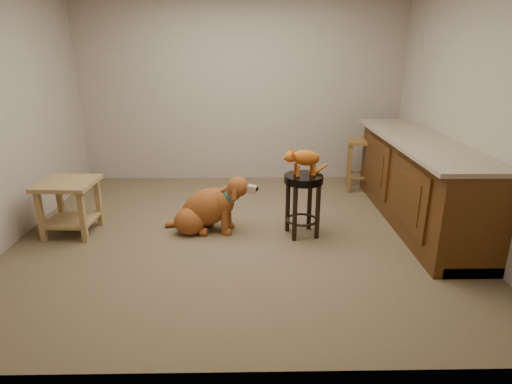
{
  "coord_description": "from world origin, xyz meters",
  "views": [
    {
      "loc": [
        0.1,
        -4.09,
        1.88
      ],
      "look_at": [
        0.17,
        0.04,
        0.45
      ],
      "focal_mm": 30.0,
      "sensor_mm": 36.0,
      "label": 1
    }
  ],
  "objects_px": {
    "wood_stool": "(361,164)",
    "tabby_kitten": "(303,159)",
    "padded_stool": "(303,193)",
    "golden_retriever": "(207,209)",
    "side_table": "(69,199)"
  },
  "relations": [
    {
      "from": "padded_stool",
      "to": "tabby_kitten",
      "type": "distance_m",
      "value": 0.36
    },
    {
      "from": "padded_stool",
      "to": "tabby_kitten",
      "type": "bearing_deg",
      "value": -173.78
    },
    {
      "from": "padded_stool",
      "to": "wood_stool",
      "type": "relative_size",
      "value": 0.94
    },
    {
      "from": "golden_retriever",
      "to": "tabby_kitten",
      "type": "height_order",
      "value": "tabby_kitten"
    },
    {
      "from": "golden_retriever",
      "to": "tabby_kitten",
      "type": "xyz_separation_m",
      "value": [
        0.97,
        -0.13,
        0.57
      ]
    },
    {
      "from": "wood_stool",
      "to": "side_table",
      "type": "relative_size",
      "value": 1.2
    },
    {
      "from": "wood_stool",
      "to": "tabby_kitten",
      "type": "xyz_separation_m",
      "value": [
        -0.97,
        -1.45,
        0.46
      ]
    },
    {
      "from": "wood_stool",
      "to": "golden_retriever",
      "type": "height_order",
      "value": "wood_stool"
    },
    {
      "from": "wood_stool",
      "to": "tabby_kitten",
      "type": "bearing_deg",
      "value": -123.82
    },
    {
      "from": "golden_retriever",
      "to": "tabby_kitten",
      "type": "distance_m",
      "value": 1.14
    },
    {
      "from": "golden_retriever",
      "to": "padded_stool",
      "type": "bearing_deg",
      "value": 1.91
    },
    {
      "from": "golden_retriever",
      "to": "wood_stool",
      "type": "bearing_deg",
      "value": 43.34
    },
    {
      "from": "wood_stool",
      "to": "side_table",
      "type": "bearing_deg",
      "value": -157.85
    },
    {
      "from": "golden_retriever",
      "to": "side_table",
      "type": "bearing_deg",
      "value": -169.11
    },
    {
      "from": "padded_stool",
      "to": "wood_stool",
      "type": "bearing_deg",
      "value": 56.48
    }
  ]
}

